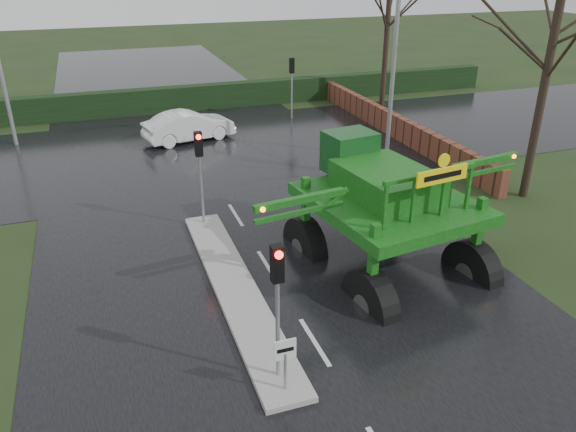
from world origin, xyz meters
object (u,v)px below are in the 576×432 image
object	(u,v)px
traffic_signal_mid	(199,158)
white_sedan	(190,141)
keep_left_sign	(285,357)
crop_sprayer	(370,221)
traffic_signal_near	(277,285)
street_light_right	(390,27)
traffic_signal_far	(292,74)

from	to	relation	value
traffic_signal_mid	white_sedan	xyz separation A→B (m)	(1.34, 10.25, -2.59)
keep_left_sign	crop_sprayer	world-z (taller)	crop_sprayer
traffic_signal_near	crop_sprayer	distance (m)	4.07
street_light_right	traffic_signal_near	bearing A→B (deg)	-126.13
keep_left_sign	white_sedan	size ratio (longest dim) A/B	0.29
crop_sprayer	white_sedan	xyz separation A→B (m)	(-2.02, 16.45, -2.50)
keep_left_sign	traffic_signal_mid	xyz separation A→B (m)	(0.00, 8.99, 1.53)
keep_left_sign	crop_sprayer	bearing A→B (deg)	39.72
crop_sprayer	traffic_signal_mid	bearing A→B (deg)	110.35
traffic_signal_mid	crop_sprayer	bearing A→B (deg)	-61.53
keep_left_sign	traffic_signal_far	xyz separation A→B (m)	(7.80, 21.51, 1.53)
traffic_signal_far	white_sedan	size ratio (longest dim) A/B	0.75
traffic_signal_far	crop_sprayer	bearing A→B (deg)	76.66
crop_sprayer	traffic_signal_near	bearing A→B (deg)	-153.74
traffic_signal_far	traffic_signal_near	bearing A→B (deg)	69.64
traffic_signal_near	white_sedan	distance (m)	18.97
white_sedan	keep_left_sign	bearing A→B (deg)	163.33
crop_sprayer	keep_left_sign	bearing A→B (deg)	-148.41
traffic_signal_near	street_light_right	bearing A→B (deg)	53.87
keep_left_sign	traffic_signal_mid	distance (m)	9.12
traffic_signal_near	crop_sprayer	world-z (taller)	crop_sprayer
traffic_signal_far	crop_sprayer	size ratio (longest dim) A/B	0.38
keep_left_sign	traffic_signal_near	xyz separation A→B (m)	(0.00, 0.49, 1.53)
keep_left_sign	traffic_signal_near	size ratio (longest dim) A/B	0.38
traffic_signal_far	street_light_right	size ratio (longest dim) A/B	0.35
street_light_right	crop_sprayer	world-z (taller)	street_light_right
traffic_signal_far	keep_left_sign	bearing A→B (deg)	70.07
keep_left_sign	white_sedan	world-z (taller)	keep_left_sign
traffic_signal_near	traffic_signal_mid	distance (m)	8.50
traffic_signal_mid	white_sedan	size ratio (longest dim) A/B	0.75
crop_sprayer	white_sedan	world-z (taller)	crop_sprayer
keep_left_sign	traffic_signal_near	distance (m)	1.61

